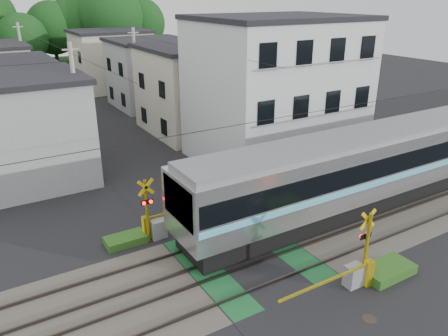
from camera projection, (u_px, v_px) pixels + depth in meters
ground at (247, 259)px, 18.56m from camera, size 120.00×120.00×0.00m
track_bed at (247, 258)px, 18.55m from camera, size 120.00×120.00×0.14m
crossing_signal_near at (357, 270)px, 16.63m from camera, size 4.74×0.65×3.09m
crossing_signal_far at (156, 224)px, 19.97m from camera, size 4.74×0.65×3.09m
apartment_block at (276, 90)px, 28.45m from camera, size 10.20×8.36×9.30m
houses_row at (85, 83)px, 38.09m from camera, size 22.07×31.35×6.80m
tree_hill at (45, 35)px, 55.95m from camera, size 40.00×12.97×11.78m
catenary at (356, 153)px, 20.09m from camera, size 60.00×5.04×7.00m
utility_poles at (77, 80)px, 34.83m from camera, size 7.90×42.00×8.00m
pedestrian at (70, 94)px, 44.52m from camera, size 0.80×0.66×1.87m
manhole_cover at (369, 319)px, 15.13m from camera, size 0.52×0.52×0.02m
weed_patches at (281, 245)px, 19.27m from camera, size 10.25×8.80×0.40m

